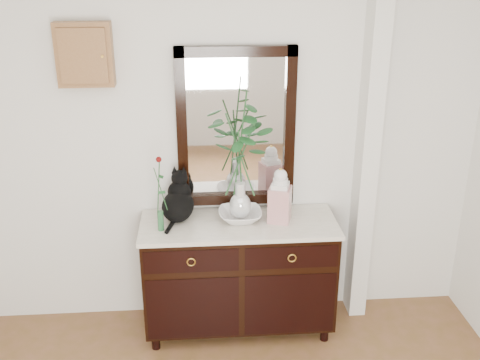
{
  "coord_description": "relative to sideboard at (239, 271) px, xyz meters",
  "views": [
    {
      "loc": [
        -0.16,
        -1.66,
        2.53
      ],
      "look_at": [
        0.1,
        1.63,
        1.2
      ],
      "focal_mm": 42.0,
      "sensor_mm": 36.0,
      "label": 1
    }
  ],
  "objects": [
    {
      "name": "wall_back",
      "position": [
        -0.1,
        0.25,
        0.88
      ],
      "size": [
        3.6,
        0.04,
        2.7
      ],
      "primitive_type": "cube",
      "color": "silver",
      "rests_on": "ground"
    },
    {
      "name": "pilaster",
      "position": [
        0.9,
        0.17,
        0.88
      ],
      "size": [
        0.12,
        0.2,
        2.7
      ],
      "primitive_type": "cube",
      "color": "silver",
      "rests_on": "ground"
    },
    {
      "name": "sideboard",
      "position": [
        0.0,
        0.0,
        0.0
      ],
      "size": [
        1.33,
        0.52,
        0.82
      ],
      "color": "black",
      "rests_on": "ground"
    },
    {
      "name": "wall_mirror",
      "position": [
        -0.0,
        0.24,
        0.97
      ],
      "size": [
        0.8,
        0.06,
        1.1
      ],
      "color": "black",
      "rests_on": "wall_back"
    },
    {
      "name": "key_cabinet",
      "position": [
        -0.95,
        0.21,
        1.48
      ],
      "size": [
        0.35,
        0.1,
        0.4
      ],
      "primitive_type": "cube",
      "color": "brown",
      "rests_on": "wall_back"
    },
    {
      "name": "cat",
      "position": [
        -0.41,
        0.08,
        0.55
      ],
      "size": [
        0.31,
        0.35,
        0.34
      ],
      "primitive_type": null,
      "rotation": [
        0.0,
        0.0,
        -0.25
      ],
      "color": "black",
      "rests_on": "sideboard"
    },
    {
      "name": "lotus_bowl",
      "position": [
        0.01,
        0.03,
        0.41
      ],
      "size": [
        0.3,
        0.3,
        0.07
      ],
      "primitive_type": "imported",
      "rotation": [
        0.0,
        0.0,
        0.01
      ],
      "color": "white",
      "rests_on": "sideboard"
    },
    {
      "name": "vase_branches",
      "position": [
        0.01,
        0.03,
        0.84
      ],
      "size": [
        0.45,
        0.45,
        0.89
      ],
      "primitive_type": null,
      "rotation": [
        0.0,
        0.0,
        0.05
      ],
      "color": "silver",
      "rests_on": "lotus_bowl"
    },
    {
      "name": "bud_vase_rose",
      "position": [
        -0.52,
        -0.07,
        0.64
      ],
      "size": [
        0.08,
        0.08,
        0.52
      ],
      "primitive_type": null,
      "rotation": [
        0.0,
        0.0,
        -0.25
      ],
      "color": "#2A6338",
      "rests_on": "sideboard"
    },
    {
      "name": "ginger_jar",
      "position": [
        0.28,
        0.01,
        0.57
      ],
      "size": [
        0.18,
        0.18,
        0.38
      ],
      "primitive_type": null,
      "rotation": [
        0.0,
        0.0,
        -0.3
      ],
      "color": "white",
      "rests_on": "sideboard"
    }
  ]
}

